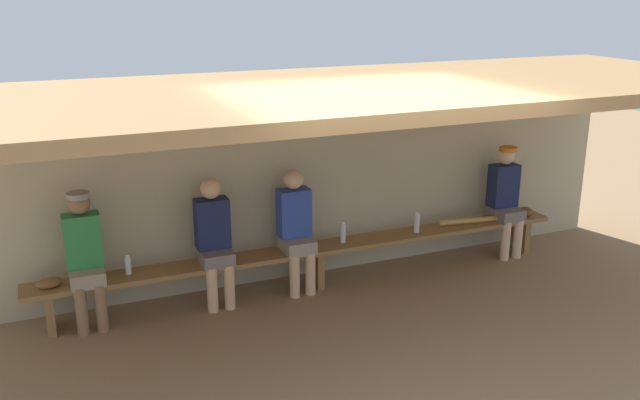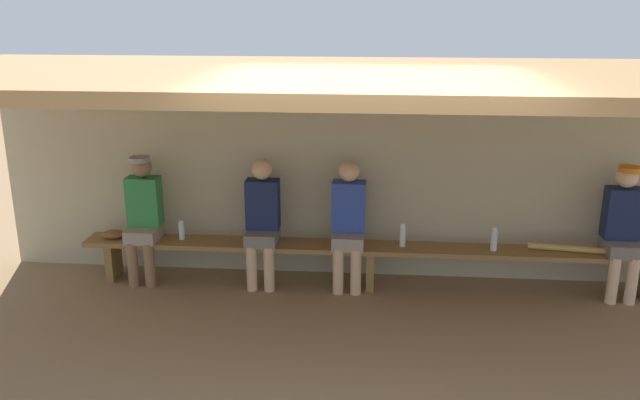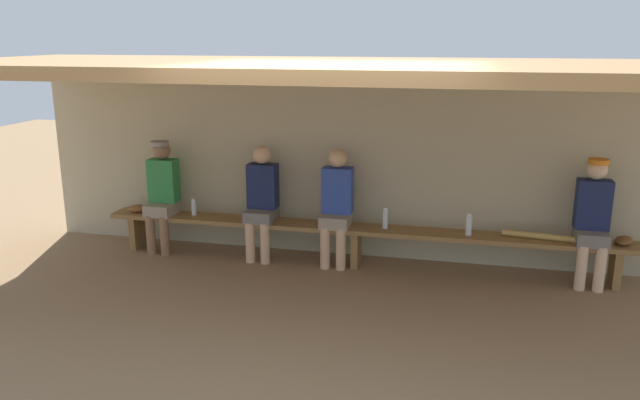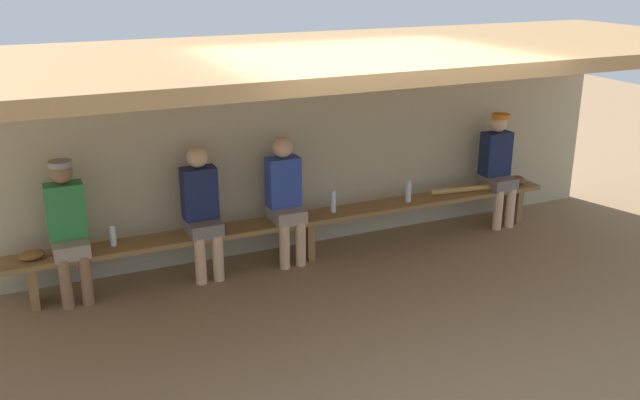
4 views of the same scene
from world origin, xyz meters
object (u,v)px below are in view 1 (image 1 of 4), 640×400
object	(u,v)px
player_in_blue	(505,196)
water_bottle_orange	(128,265)
player_leftmost	(84,253)
baseball_bat	(470,221)
water_bottle_blue	(343,232)
baseball_glove_tan	(49,283)
bench	(316,253)
player_with_sunglasses	(296,226)
player_in_red	(214,237)
baseball_glove_worn	(526,211)
water_bottle_clear	(417,223)

from	to	relation	value
player_in_blue	water_bottle_orange	distance (m)	4.47
player_in_blue	player_leftmost	size ratio (longest dim) A/B	1.00
player_in_blue	baseball_bat	xyz separation A→B (m)	(-0.49, -0.00, -0.25)
water_bottle_blue	baseball_glove_tan	distance (m)	3.05
bench	water_bottle_orange	world-z (taller)	water_bottle_orange
player_with_sunglasses	water_bottle_blue	distance (m)	0.58
player_in_red	baseball_glove_worn	distance (m)	3.93
water_bottle_blue	baseball_glove_worn	distance (m)	2.48
water_bottle_orange	baseball_glove_worn	bearing A→B (deg)	-0.29
player_leftmost	water_bottle_orange	distance (m)	0.44
bench	player_in_red	distance (m)	1.17
player_in_blue	baseball_bat	size ratio (longest dim) A/B	1.70
bench	player_with_sunglasses	distance (m)	0.41
player_in_blue	bench	bearing A→B (deg)	-179.92
water_bottle_blue	water_bottle_orange	size ratio (longest dim) A/B	1.19
water_bottle_clear	baseball_glove_worn	bearing A→B (deg)	1.01
player_leftmost	water_bottle_blue	xyz separation A→B (m)	(2.70, 0.01, -0.17)
player_leftmost	water_bottle_orange	bearing A→B (deg)	3.57
baseball_bat	player_with_sunglasses	bearing A→B (deg)	-171.96
player_in_blue	baseball_glove_worn	world-z (taller)	player_in_blue
bench	player_in_red	world-z (taller)	player_in_red
water_bottle_orange	baseball_bat	bearing A→B (deg)	-0.40
player_with_sunglasses	water_bottle_orange	xyz separation A→B (m)	(-1.76, 0.02, -0.17)
player_leftmost	water_bottle_orange	size ratio (longest dim) A/B	6.57
player_in_red	baseball_bat	world-z (taller)	player_in_red
water_bottle_clear	baseball_bat	distance (m)	0.75
player_in_red	baseball_glove_worn	bearing A→B (deg)	0.02
player_in_blue	player_in_red	xyz separation A→B (m)	(-3.60, -0.00, -0.02)
bench	baseball_bat	xyz separation A→B (m)	(1.98, -0.00, 0.11)
water_bottle_clear	player_in_blue	bearing A→B (deg)	1.26
player_leftmost	water_bottle_blue	size ratio (longest dim) A/B	5.51
bench	player_in_red	bearing A→B (deg)	179.84
player_leftmost	water_bottle_blue	bearing A→B (deg)	0.20
player_with_sunglasses	water_bottle_orange	world-z (taller)	player_with_sunglasses
player_with_sunglasses	water_bottle_clear	size ratio (longest dim) A/B	5.44
water_bottle_orange	baseball_glove_worn	world-z (taller)	water_bottle_orange
bench	water_bottle_orange	bearing A→B (deg)	179.20
baseball_glove_tan	player_in_red	bearing A→B (deg)	-13.56
player_leftmost	baseball_glove_tan	distance (m)	0.42
player_in_red	player_leftmost	distance (m)	1.26
baseball_glove_tan	baseball_bat	size ratio (longest dim) A/B	0.30
baseball_glove_tan	player_leftmost	bearing A→B (deg)	-12.01
player_in_red	water_bottle_clear	bearing A→B (deg)	-0.65
water_bottle_clear	baseball_glove_tan	size ratio (longest dim) A/B	1.02
player_leftmost	baseball_glove_worn	world-z (taller)	player_leftmost
player_in_red	baseball_glove_tan	bearing A→B (deg)	-179.60
water_bottle_blue	player_leftmost	bearing A→B (deg)	-179.80
water_bottle_blue	baseball_glove_worn	size ratio (longest dim) A/B	1.02
player_with_sunglasses	player_in_blue	world-z (taller)	player_in_blue
player_in_blue	water_bottle_orange	xyz separation A→B (m)	(-4.47, 0.02, -0.19)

